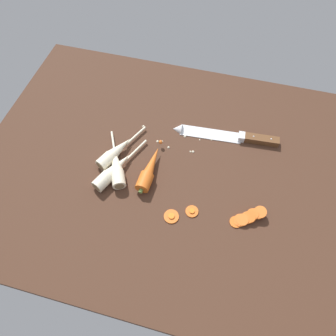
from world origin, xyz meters
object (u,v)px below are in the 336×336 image
at_px(parsnip_front, 117,167).
at_px(parsnip_mid_right, 115,152).
at_px(whole_carrot, 149,169).
at_px(carrot_slice_stray_near, 171,216).
at_px(chefs_knife, 223,135).
at_px(carrot_slice_stray_mid, 192,211).
at_px(carrot_slice_stack, 248,217).
at_px(parsnip_mid_left, 113,171).

bearing_deg(parsnip_front, parsnip_mid_right, 113.89).
height_order(whole_carrot, carrot_slice_stray_near, whole_carrot).
bearing_deg(chefs_knife, whole_carrot, -134.54).
height_order(chefs_knife, whole_carrot, whole_carrot).
relative_size(whole_carrot, carrot_slice_stray_mid, 5.27).
xyz_separation_m(carrot_slice_stack, carrot_slice_stray_mid, (-0.16, -0.02, -0.01)).
bearing_deg(chefs_knife, carrot_slice_stray_near, -106.52).
bearing_deg(whole_carrot, carrot_slice_stray_mid, -31.16).
distance_m(parsnip_mid_left, carrot_slice_stray_mid, 0.26).
xyz_separation_m(whole_carrot, parsnip_front, (-0.10, -0.02, -0.00)).
xyz_separation_m(parsnip_mid_left, parsnip_mid_right, (-0.02, 0.07, 0.00)).
bearing_deg(parsnip_mid_right, carrot_slice_stray_near, -35.19).
bearing_deg(carrot_slice_stray_mid, chefs_knife, 81.75).
bearing_deg(parsnip_mid_left, carrot_slice_stack, -5.85).
bearing_deg(parsnip_mid_left, chefs_knife, 37.46).
bearing_deg(carrot_slice_stack, parsnip_front, 171.87).
bearing_deg(whole_carrot, chefs_knife, 45.46).
distance_m(parsnip_front, carrot_slice_stray_mid, 0.26).
bearing_deg(carrot_slice_stack, carrot_slice_stray_mid, -173.21).
distance_m(chefs_knife, parsnip_mid_left, 0.38).
bearing_deg(chefs_knife, parsnip_mid_left, -142.54).
relative_size(whole_carrot, carrot_slice_stack, 2.04).
height_order(whole_carrot, parsnip_mid_right, whole_carrot).
bearing_deg(parsnip_mid_right, parsnip_mid_left, -75.22).
height_order(chefs_knife, parsnip_mid_left, parsnip_mid_left).
height_order(parsnip_front, carrot_slice_stray_near, parsnip_front).
xyz_separation_m(carrot_slice_stack, carrot_slice_stray_near, (-0.21, -0.05, -0.01)).
bearing_deg(carrot_slice_stray_mid, parsnip_mid_right, 155.30).
distance_m(parsnip_mid_left, parsnip_mid_right, 0.07).
relative_size(carrot_slice_stray_near, carrot_slice_stray_mid, 1.16).
height_order(chefs_knife, parsnip_mid_right, parsnip_mid_right).
height_order(parsnip_front, carrot_slice_stack, parsnip_front).
height_order(parsnip_mid_left, parsnip_mid_right, same).
relative_size(chefs_knife, parsnip_front, 1.74).
bearing_deg(parsnip_front, whole_carrot, 8.74).
bearing_deg(carrot_slice_stray_near, parsnip_front, 151.83).
height_order(whole_carrot, parsnip_front, whole_carrot).
bearing_deg(carrot_slice_stray_near, chefs_knife, 73.48).
bearing_deg(parsnip_front, carrot_slice_stray_near, -28.17).
height_order(parsnip_front, parsnip_mid_left, same).
xyz_separation_m(chefs_knife, whole_carrot, (-0.19, -0.20, 0.01)).
xyz_separation_m(whole_carrot, parsnip_mid_left, (-0.10, -0.03, -0.00)).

